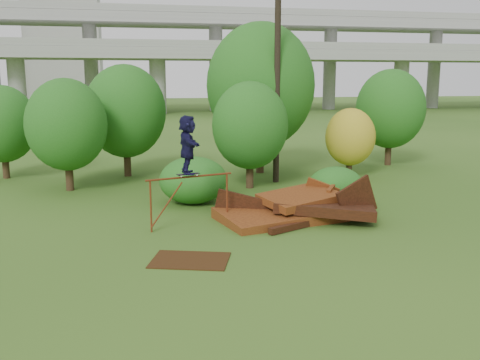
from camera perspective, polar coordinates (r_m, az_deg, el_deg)
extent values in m
plane|color=#2D5116|center=(15.76, 4.38, -6.95)|extent=(240.00, 240.00, 0.00)
cube|color=#491C0D|center=(18.47, 4.27, -3.70)|extent=(4.56, 3.38, 0.68)
cube|color=black|center=(18.61, 8.98, -2.94)|extent=(3.90, 3.19, 0.66)
cube|color=#491C0D|center=(18.77, 6.47, -1.88)|extent=(3.13, 2.62, 0.56)
cube|color=black|center=(18.79, 12.36, -2.20)|extent=(1.77, 0.63, 1.77)
cube|color=#491C0D|center=(19.87, 8.48, -1.66)|extent=(1.25, 0.96, 1.41)
cube|color=black|center=(18.52, 0.36, -3.09)|extent=(2.04, 0.85, 1.37)
cube|color=black|center=(17.47, 6.31, -4.79)|extent=(2.33, 1.29, 0.20)
cube|color=#491C0D|center=(19.65, 9.91, -0.65)|extent=(0.91, 1.20, 0.33)
cylinder|color=#61240F|center=(17.02, -9.49, -2.81)|extent=(0.06, 0.06, 1.67)
cylinder|color=#61240F|center=(18.00, -1.40, -1.92)|extent=(0.06, 0.06, 1.67)
cylinder|color=#61240F|center=(17.29, -5.38, 0.34)|extent=(2.87, 0.87, 0.06)
cube|color=black|center=(17.25, -5.56, 0.64)|extent=(0.77, 0.40, 0.02)
cylinder|color=beige|center=(17.09, -6.28, 0.40)|extent=(0.06, 0.04, 0.05)
cylinder|color=beige|center=(17.24, -6.48, 0.48)|extent=(0.06, 0.04, 0.05)
cylinder|color=beige|center=(17.29, -4.63, 0.55)|extent=(0.06, 0.04, 0.05)
cylinder|color=beige|center=(17.44, -4.84, 0.63)|extent=(0.06, 0.04, 0.05)
imported|color=#141238|center=(17.11, -5.61, 3.78)|extent=(0.57, 1.75, 1.88)
cube|color=#351D0B|center=(14.49, -5.34, -8.51)|extent=(2.38, 2.00, 0.03)
cylinder|color=black|center=(24.26, -17.75, 0.77)|extent=(0.34, 0.34, 1.58)
ellipsoid|color=#185516|center=(24.00, -18.03, 5.64)|extent=(3.42, 3.42, 3.93)
cylinder|color=black|center=(27.10, -11.93, 2.23)|extent=(0.35, 0.35, 1.74)
ellipsoid|color=#185516|center=(26.86, -12.12, 7.19)|extent=(3.94, 3.94, 4.53)
cylinder|color=black|center=(23.65, 1.05, 0.98)|extent=(0.33, 0.33, 1.53)
ellipsoid|color=#185516|center=(23.39, 1.07, 5.84)|extent=(3.33, 3.33, 3.83)
cylinder|color=black|center=(27.52, 2.15, 3.26)|extent=(0.40, 0.40, 2.39)
ellipsoid|color=#185516|center=(27.28, 2.20, 10.03)|extent=(5.46, 5.46, 6.28)
cylinder|color=black|center=(27.02, 11.57, 1.48)|extent=(0.29, 0.29, 1.05)
ellipsoid|color=#A58C19|center=(26.83, 11.68, 4.53)|extent=(2.45, 2.45, 2.82)
cylinder|color=black|center=(31.08, 15.53, 3.12)|extent=(0.35, 0.35, 1.72)
ellipsoid|color=#185516|center=(30.87, 15.75, 7.32)|extent=(3.79, 3.79, 4.35)
cylinder|color=black|center=(28.35, -23.73, 1.61)|extent=(0.32, 0.32, 1.44)
ellipsoid|color=#185516|center=(28.14, -24.02, 5.49)|extent=(3.22, 3.22, 3.71)
ellipsoid|color=#185516|center=(20.76, -5.00, -0.02)|extent=(2.65, 2.44, 1.83)
ellipsoid|color=#185516|center=(20.59, 10.17, -0.69)|extent=(2.14, 1.96, 1.51)
cylinder|color=black|center=(24.78, 3.99, 11.29)|extent=(0.28, 0.28, 10.04)
cube|color=gray|center=(74.59, -8.85, 13.12)|extent=(160.00, 9.00, 1.40)
cube|color=gray|center=(80.93, -9.20, 16.47)|extent=(160.00, 9.00, 1.40)
cylinder|color=gray|center=(75.66, -22.68, 9.36)|extent=(2.20, 2.20, 8.00)
cylinder|color=gray|center=(74.52, -8.76, 10.05)|extent=(2.20, 2.20, 8.00)
cylinder|color=gray|center=(77.66, 4.84, 10.16)|extent=(2.20, 2.20, 8.00)
cube|color=#9E9E99|center=(117.35, -18.22, 14.76)|extent=(14.00, 14.00, 28.00)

